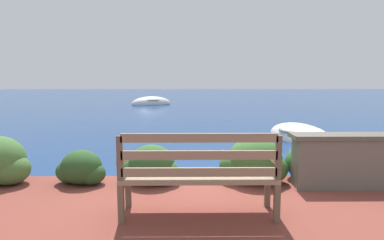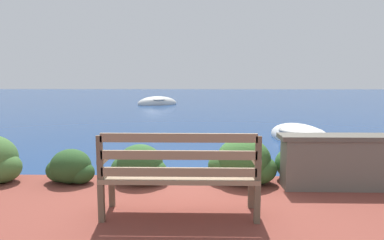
{
  "view_description": "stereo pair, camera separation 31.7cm",
  "coord_description": "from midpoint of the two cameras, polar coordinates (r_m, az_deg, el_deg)",
  "views": [
    {
      "loc": [
        -0.28,
        -4.99,
        1.71
      ],
      "look_at": [
        -0.17,
        4.66,
        0.47
      ],
      "focal_mm": 32.0,
      "sensor_mm": 36.0,
      "label": 1
    },
    {
      "loc": [
        0.04,
        -4.99,
        1.71
      ],
      "look_at": [
        -0.17,
        4.66,
        0.47
      ],
      "focal_mm": 32.0,
      "sensor_mm": 36.0,
      "label": 2
    }
  ],
  "objects": [
    {
      "name": "ground_plane",
      "position": [
        5.28,
        0.73,
        -11.56
      ],
      "size": [
        80.0,
        80.0,
        0.0
      ],
      "color": "navy"
    },
    {
      "name": "park_bench",
      "position": [
        3.64,
        -1.39,
        -8.67
      ],
      "size": [
        1.66,
        0.48,
        0.93
      ],
      "rotation": [
        0.0,
        0.0,
        0.02
      ],
      "color": "brown",
      "rests_on": "patio_terrace"
    },
    {
      "name": "stone_wall",
      "position": [
        5.21,
        27.49,
        -5.96
      ],
      "size": [
        2.45,
        0.39,
        0.72
      ],
      "color": "#666056",
      "rests_on": "patio_terrace"
    },
    {
      "name": "hedge_clump_left",
      "position": [
        5.07,
        -19.76,
        -7.74
      ],
      "size": [
        0.7,
        0.51,
        0.48
      ],
      "color": "#284C23",
      "rests_on": "patio_terrace"
    },
    {
      "name": "hedge_clump_centre",
      "position": [
        4.85,
        -8.76,
        -7.72
      ],
      "size": [
        0.8,
        0.58,
        0.55
      ],
      "color": "#2D5628",
      "rests_on": "patio_terrace"
    },
    {
      "name": "hedge_clump_right",
      "position": [
        4.89,
        8.42,
        -7.06
      ],
      "size": [
        0.95,
        0.68,
        0.65
      ],
      "color": "#38662D",
      "rests_on": "patio_terrace"
    },
    {
      "name": "hedge_clump_far_right",
      "position": [
        5.21,
        19.28,
        -6.26
      ],
      "size": [
        1.02,
        0.73,
        0.69
      ],
      "color": "#2D5628",
      "rests_on": "patio_terrace"
    },
    {
      "name": "rowboat_nearest",
      "position": [
        9.62,
        16.67,
        -2.81
      ],
      "size": [
        1.74,
        2.78,
        0.77
      ],
      "rotation": [
        0.0,
        0.0,
        4.97
      ],
      "color": "silver",
      "rests_on": "ground_plane"
    },
    {
      "name": "rowboat_mid",
      "position": [
        20.69,
        -7.24,
        2.75
      ],
      "size": [
        2.63,
        1.92,
        0.88
      ],
      "rotation": [
        0.0,
        0.0,
        0.38
      ],
      "color": "silver",
      "rests_on": "ground_plane"
    },
    {
      "name": "mooring_buoy",
      "position": [
        8.09,
        28.38,
        -5.28
      ],
      "size": [
        0.42,
        0.42,
        0.38
      ],
      "color": "red",
      "rests_on": "ground_plane"
    }
  ]
}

